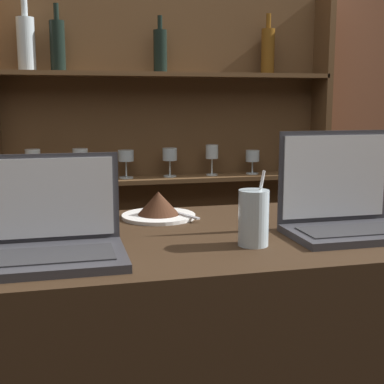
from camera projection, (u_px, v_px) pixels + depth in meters
The scene contains 6 objects.
back_wall at pixel (151, 116), 2.57m from camera, with size 7.00×0.06×2.70m.
back_shelf at pixel (166, 187), 2.57m from camera, with size 1.56×0.18×1.92m.
laptop_near at pixel (42, 237), 1.13m from camera, with size 0.34×0.23×0.22m.
laptop_far at pixel (345, 209), 1.34m from camera, with size 0.31×0.20×0.25m.
cake_plate at pixel (159, 207), 1.52m from camera, with size 0.21×0.21×0.08m.
water_glass at pixel (254, 218), 1.22m from camera, with size 0.07×0.07×0.17m.
Camera 1 is at (-0.43, -0.94, 1.42)m, focal length 50.00 mm.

